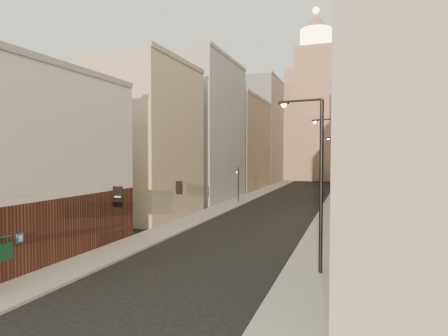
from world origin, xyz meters
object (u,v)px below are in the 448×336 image
clock_tower (315,112)px  streetlamp_near (317,175)px  white_tower (361,99)px  streetlamp_mid (333,162)px  traffic_light_right (338,177)px  traffic_light_left (238,178)px  streetlamp_far (340,163)px

clock_tower → streetlamp_near: (7.81, -79.84, -12.10)m
white_tower → streetlamp_mid: 49.40m
clock_tower → traffic_light_right: 56.27m
traffic_light_left → traffic_light_right: size_ratio=1.00×
streetlamp_mid → traffic_light_left: size_ratio=2.05×
white_tower → streetlamp_near: 67.20m
streetlamp_near → streetlamp_mid: size_ratio=0.94×
streetlamp_far → traffic_light_left: size_ratio=1.85×
traffic_light_left → streetlamp_near: bearing=107.5°
streetlamp_far → traffic_light_right: 12.67m
white_tower → streetlamp_far: 30.63m
streetlamp_near → streetlamp_far: size_ratio=1.05×
streetlamp_near → traffic_light_right: (0.17, 25.85, -1.59)m
streetlamp_near → streetlamp_far: bearing=96.8°
streetlamp_far → traffic_light_right: streetlamp_far is taller
streetlamp_near → streetlamp_mid: streetlamp_mid is taller
white_tower → streetlamp_mid: bearing=-93.9°
clock_tower → traffic_light_left: size_ratio=8.98×
streetlamp_near → traffic_light_left: size_ratio=1.94×
streetlamp_near → traffic_light_left: bearing=121.9°
white_tower → streetlamp_near: white_tower is taller
white_tower → traffic_light_left: 44.36m
white_tower → traffic_light_right: 42.70m
streetlamp_far → traffic_light_right: size_ratio=1.85×
clock_tower → traffic_light_left: 54.61m
white_tower → traffic_light_right: white_tower is taller
streetlamp_mid → traffic_light_left: 15.90m
streetlamp_mid → white_tower: bearing=103.2°
white_tower → traffic_light_left: (-16.00, -38.49, -15.16)m
traffic_light_left → streetlamp_mid: bearing=136.9°
white_tower → clock_tower: bearing=128.2°
white_tower → traffic_light_left: bearing=-112.6°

